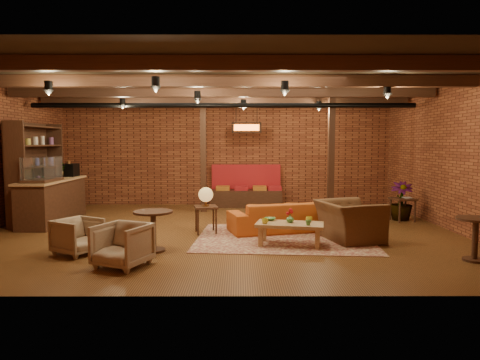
{
  "coord_description": "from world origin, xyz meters",
  "views": [
    {
      "loc": [
        0.39,
        -9.21,
        1.92
      ],
      "look_at": [
        0.41,
        0.2,
        1.1
      ],
      "focal_mm": 32.0,
      "sensor_mm": 36.0,
      "label": 1
    }
  ],
  "objects_px": {
    "sofa": "(281,217)",
    "coffee_table": "(289,225)",
    "armchair_a": "(78,234)",
    "round_table_right": "(475,232)",
    "armchair_right": "(349,214)",
    "plant_tall": "(402,162)",
    "round_table_left": "(153,224)",
    "armchair_b": "(122,243)",
    "side_table_lamp": "(206,198)",
    "side_table_book": "(403,200)"
  },
  "relations": [
    {
      "from": "sofa",
      "to": "coffee_table",
      "type": "height_order",
      "value": "coffee_table"
    },
    {
      "from": "armchair_a",
      "to": "round_table_right",
      "type": "relative_size",
      "value": 0.96
    },
    {
      "from": "armchair_right",
      "to": "round_table_right",
      "type": "distance_m",
      "value": 2.22
    },
    {
      "from": "armchair_right",
      "to": "plant_tall",
      "type": "xyz_separation_m",
      "value": [
        1.85,
        2.21,
        0.92
      ]
    },
    {
      "from": "round_table_left",
      "to": "armchair_right",
      "type": "xyz_separation_m",
      "value": [
        3.68,
        0.82,
        0.03
      ]
    },
    {
      "from": "sofa",
      "to": "armchair_b",
      "type": "height_order",
      "value": "armchair_b"
    },
    {
      "from": "side_table_lamp",
      "to": "plant_tall",
      "type": "relative_size",
      "value": 0.34
    },
    {
      "from": "sofa",
      "to": "coffee_table",
      "type": "bearing_deg",
      "value": 76.01
    },
    {
      "from": "coffee_table",
      "to": "round_table_right",
      "type": "xyz_separation_m",
      "value": [
        2.9,
        -1.07,
        0.1
      ]
    },
    {
      "from": "sofa",
      "to": "plant_tall",
      "type": "height_order",
      "value": "plant_tall"
    },
    {
      "from": "sofa",
      "to": "armchair_b",
      "type": "distance_m",
      "value": 3.79
    },
    {
      "from": "coffee_table",
      "to": "plant_tall",
      "type": "height_order",
      "value": "plant_tall"
    },
    {
      "from": "round_table_left",
      "to": "round_table_right",
      "type": "xyz_separation_m",
      "value": [
        5.35,
        -0.64,
        -0.01
      ]
    },
    {
      "from": "sofa",
      "to": "coffee_table",
      "type": "distance_m",
      "value": 1.27
    },
    {
      "from": "armchair_right",
      "to": "plant_tall",
      "type": "bearing_deg",
      "value": -55.16
    },
    {
      "from": "armchair_a",
      "to": "plant_tall",
      "type": "relative_size",
      "value": 0.24
    },
    {
      "from": "coffee_table",
      "to": "round_table_left",
      "type": "height_order",
      "value": "round_table_left"
    },
    {
      "from": "armchair_b",
      "to": "armchair_right",
      "type": "xyz_separation_m",
      "value": [
        3.97,
        1.78,
        0.15
      ]
    },
    {
      "from": "side_table_lamp",
      "to": "side_table_book",
      "type": "xyz_separation_m",
      "value": [
        4.72,
        1.39,
        -0.22
      ]
    },
    {
      "from": "armchair_right",
      "to": "armchair_b",
      "type": "bearing_deg",
      "value": 98.92
    },
    {
      "from": "armchair_b",
      "to": "coffee_table",
      "type": "bearing_deg",
      "value": 49.68
    },
    {
      "from": "coffee_table",
      "to": "round_table_right",
      "type": "distance_m",
      "value": 3.09
    },
    {
      "from": "coffee_table",
      "to": "armchair_right",
      "type": "height_order",
      "value": "armchair_right"
    },
    {
      "from": "sofa",
      "to": "armchair_right",
      "type": "relative_size",
      "value": 1.86
    },
    {
      "from": "armchair_a",
      "to": "side_table_book",
      "type": "distance_m",
      "value": 7.47
    },
    {
      "from": "side_table_book",
      "to": "round_table_right",
      "type": "xyz_separation_m",
      "value": [
        -0.18,
        -3.55,
        -0.05
      ]
    },
    {
      "from": "coffee_table",
      "to": "plant_tall",
      "type": "xyz_separation_m",
      "value": [
        3.08,
        2.61,
        1.06
      ]
    },
    {
      "from": "round_table_right",
      "to": "side_table_book",
      "type": "bearing_deg",
      "value": 87.05
    },
    {
      "from": "armchair_a",
      "to": "armchair_right",
      "type": "relative_size",
      "value": 0.57
    },
    {
      "from": "armchair_a",
      "to": "armchair_right",
      "type": "height_order",
      "value": "armchair_right"
    },
    {
      "from": "armchair_right",
      "to": "round_table_right",
      "type": "bearing_deg",
      "value": -146.44
    },
    {
      "from": "coffee_table",
      "to": "side_table_book",
      "type": "relative_size",
      "value": 2.24
    },
    {
      "from": "armchair_a",
      "to": "round_table_right",
      "type": "distance_m",
      "value": 6.63
    },
    {
      "from": "round_table_left",
      "to": "armchair_a",
      "type": "distance_m",
      "value": 1.29
    },
    {
      "from": "side_table_lamp",
      "to": "armchair_b",
      "type": "distance_m",
      "value": 2.73
    },
    {
      "from": "armchair_right",
      "to": "side_table_book",
      "type": "distance_m",
      "value": 2.79
    },
    {
      "from": "sofa",
      "to": "armchair_a",
      "type": "height_order",
      "value": "armchair_a"
    },
    {
      "from": "armchair_b",
      "to": "plant_tall",
      "type": "distance_m",
      "value": 7.13
    },
    {
      "from": "armchair_a",
      "to": "plant_tall",
      "type": "xyz_separation_m",
      "value": [
        6.8,
        3.22,
        1.1
      ]
    },
    {
      "from": "plant_tall",
      "to": "sofa",
      "type": "bearing_deg",
      "value": -156.63
    },
    {
      "from": "side_table_lamp",
      "to": "armchair_b",
      "type": "bearing_deg",
      "value": -114.01
    },
    {
      "from": "sofa",
      "to": "round_table_right",
      "type": "bearing_deg",
      "value": 126.1
    },
    {
      "from": "coffee_table",
      "to": "round_table_right",
      "type": "bearing_deg",
      "value": -20.21
    },
    {
      "from": "round_table_left",
      "to": "sofa",
      "type": "bearing_deg",
      "value": 34.91
    },
    {
      "from": "armchair_right",
      "to": "plant_tall",
      "type": "height_order",
      "value": "plant_tall"
    },
    {
      "from": "sofa",
      "to": "side_table_book",
      "type": "distance_m",
      "value": 3.35
    },
    {
      "from": "round_table_left",
      "to": "plant_tall",
      "type": "xyz_separation_m",
      "value": [
        5.53,
        3.03,
        0.95
      ]
    },
    {
      "from": "armchair_b",
      "to": "round_table_left",
      "type": "bearing_deg",
      "value": 96.1
    },
    {
      "from": "sofa",
      "to": "side_table_lamp",
      "type": "relative_size",
      "value": 2.26
    },
    {
      "from": "round_table_left",
      "to": "round_table_right",
      "type": "bearing_deg",
      "value": -6.82
    }
  ]
}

